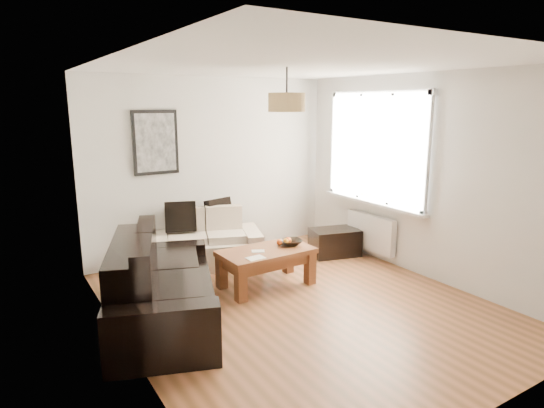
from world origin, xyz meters
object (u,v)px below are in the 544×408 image
loveseat_cream (206,239)px  coffee_table (266,268)px  sofa_leather (163,282)px  ottoman (335,242)px

loveseat_cream → coffee_table: loveseat_cream is taller
loveseat_cream → sofa_leather: (-1.09, -1.37, 0.06)m
coffee_table → sofa_leather: bearing=-169.2°
coffee_table → ottoman: (1.48, 0.48, -0.03)m
coffee_table → ottoman: 1.56m
loveseat_cream → sofa_leather: sofa_leather is taller
loveseat_cream → coffee_table: bearing=-55.0°
sofa_leather → ottoman: sofa_leather is taller
loveseat_cream → ottoman: (1.79, -0.62, -0.17)m
loveseat_cream → coffee_table: 1.15m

